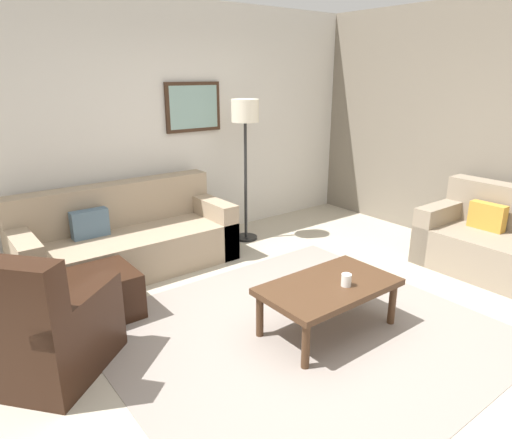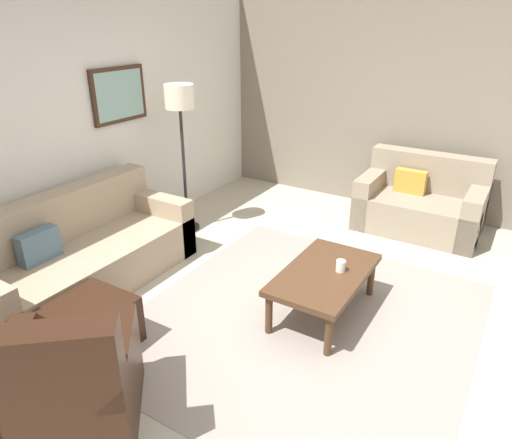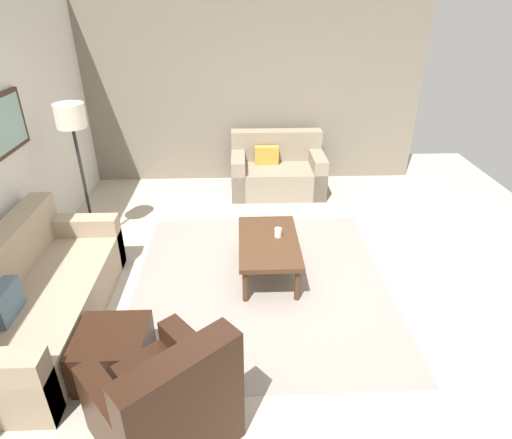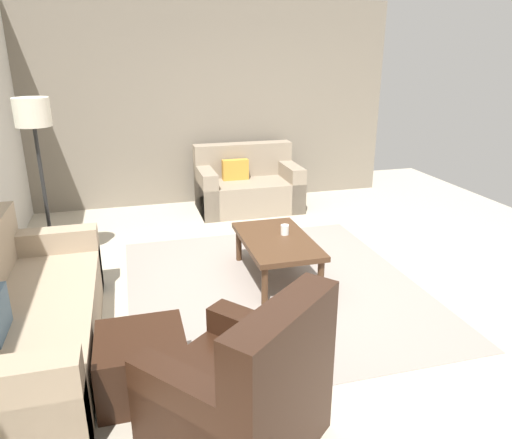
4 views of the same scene
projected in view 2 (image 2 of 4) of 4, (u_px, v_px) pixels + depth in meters
The scene contains 12 objects.
ground_plane at pixel (303, 321), 3.93m from camera, with size 8.00×8.00×0.00m, color #B2A893.
rear_partition at pixel (75, 123), 4.60m from camera, with size 6.00×0.12×2.80m, color silver.
stone_feature_panel at pixel (415, 102), 5.70m from camera, with size 0.12×5.20×2.80m, color slate.
area_rug at pixel (303, 320), 3.93m from camera, with size 2.89×2.67×0.01m, color gray.
couch_main at pixel (77, 257), 4.35m from camera, with size 2.19×0.90×0.88m.
couch_loveseat at pixel (421, 204), 5.55m from camera, with size 0.87×1.39×0.88m.
armchair_leather at pixel (66, 395), 2.76m from camera, with size 1.13×1.13×0.95m.
ottoman at pixel (92, 326), 3.55m from camera, with size 0.56×0.56×0.40m, color black.
coffee_table at pixel (325, 277), 3.90m from camera, with size 1.10×0.64×0.41m.
cup at pixel (341, 266), 3.87m from camera, with size 0.08×0.08×0.10m, color white.
lamp_standing at pixel (180, 112), 5.06m from camera, with size 0.32×0.32×1.71m.
framed_artwork at pixel (119, 95), 4.90m from camera, with size 0.72×0.04×0.57m.
Camera 2 is at (-2.97, -1.35, 2.39)m, focal length 32.34 mm.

